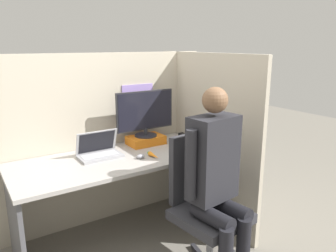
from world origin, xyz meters
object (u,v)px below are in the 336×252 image
(carrot_toy, at_px, (154,156))
(office_chair, at_px, (204,201))
(paper_box, at_px, (146,140))
(person, at_px, (217,174))
(monitor, at_px, (145,113))
(laptop, at_px, (99,152))
(stapler, at_px, (185,137))

(carrot_toy, distance_m, office_chair, 0.55)
(paper_box, relative_size, office_chair, 0.33)
(carrot_toy, distance_m, person, 0.63)
(paper_box, xyz_separation_m, monitor, (-0.00, 0.00, 0.26))
(person, bearing_deg, paper_box, 89.51)
(laptop, xyz_separation_m, stapler, (0.87, 0.02, -0.02))
(carrot_toy, xyz_separation_m, person, (0.12, -0.62, 0.03))
(paper_box, xyz_separation_m, laptop, (-0.49, -0.10, 0.01))
(carrot_toy, relative_size, person, 0.12)
(monitor, height_order, person, person)
(office_chair, distance_m, person, 0.31)
(stapler, xyz_separation_m, person, (-0.39, -0.90, 0.02))
(monitor, bearing_deg, laptop, -168.44)
(paper_box, height_order, monitor, monitor)
(carrot_toy, height_order, office_chair, office_chair)
(laptop, bearing_deg, carrot_toy, -36.41)
(monitor, relative_size, carrot_toy, 3.55)
(person, bearing_deg, monitor, 89.51)
(monitor, xyz_separation_m, carrot_toy, (-0.13, -0.36, -0.28))
(paper_box, height_order, carrot_toy, paper_box)
(monitor, bearing_deg, office_chair, -89.37)
(person, bearing_deg, office_chair, 83.32)
(carrot_toy, bearing_deg, monitor, 70.16)
(laptop, distance_m, stapler, 0.87)
(paper_box, distance_m, monitor, 0.26)
(monitor, distance_m, carrot_toy, 0.47)
(paper_box, bearing_deg, monitor, 90.00)
(office_chair, bearing_deg, paper_box, 90.64)
(stapler, distance_m, office_chair, 0.87)
(laptop, bearing_deg, paper_box, 11.25)
(laptop, distance_m, person, 1.01)
(paper_box, xyz_separation_m, stapler, (0.38, -0.08, -0.01))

